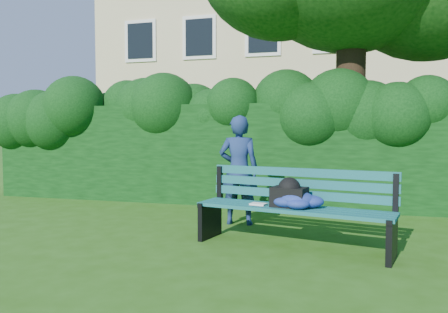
# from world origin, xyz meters

# --- Properties ---
(ground) EXTENTS (80.00, 80.00, 0.00)m
(ground) POSITION_xyz_m (0.00, 0.00, 0.00)
(ground) COLOR #295812
(ground) RESTS_ON ground
(apartment_building) EXTENTS (16.00, 8.08, 12.00)m
(apartment_building) POSITION_xyz_m (-0.00, 13.99, 6.00)
(apartment_building) COLOR #C8BA86
(apartment_building) RESTS_ON ground
(hedge) EXTENTS (10.00, 1.00, 1.80)m
(hedge) POSITION_xyz_m (0.00, 2.20, 0.90)
(hedge) COLOR black
(hedge) RESTS_ON ground
(park_bench) EXTENTS (2.29, 1.01, 0.89)m
(park_bench) POSITION_xyz_m (1.18, -0.65, 0.50)
(park_bench) COLOR #0F464B
(park_bench) RESTS_ON ground
(man_reading) EXTENTS (0.60, 0.43, 1.55)m
(man_reading) POSITION_xyz_m (0.28, 0.39, 0.77)
(man_reading) COLOR navy
(man_reading) RESTS_ON ground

